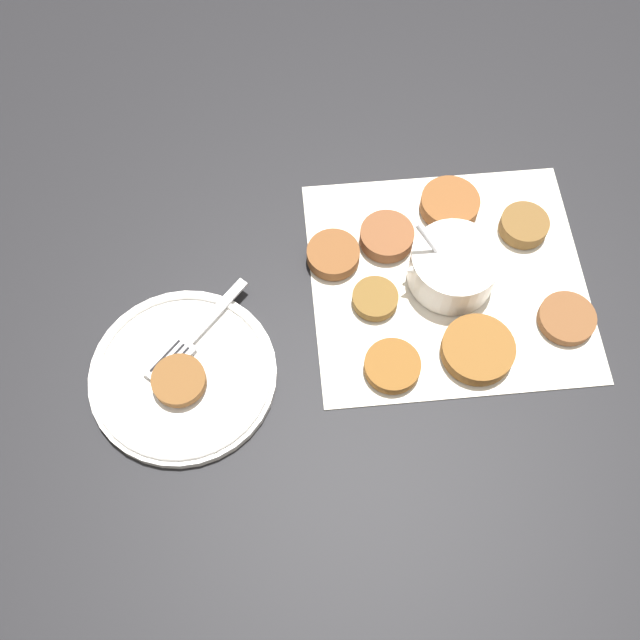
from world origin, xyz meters
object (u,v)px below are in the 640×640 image
at_px(serving_plate, 183,375).
at_px(fritter_on_plate, 179,380).
at_px(sauce_bowl, 452,268).
at_px(fork, 189,340).

xyz_separation_m(serving_plate, fritter_on_plate, (0.00, 0.01, 0.02)).
height_order(serving_plate, fritter_on_plate, fritter_on_plate).
relative_size(sauce_bowl, serving_plate, 0.53).
distance_m(serving_plate, fork, 0.04).
distance_m(serving_plate, fritter_on_plate, 0.02).
relative_size(sauce_bowl, fork, 0.82).
distance_m(sauce_bowl, fork, 0.33).
relative_size(sauce_bowl, fritter_on_plate, 1.87).
bearing_deg(serving_plate, fritter_on_plate, 70.89).
xyz_separation_m(sauce_bowl, fork, (0.33, 0.01, -0.01)).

